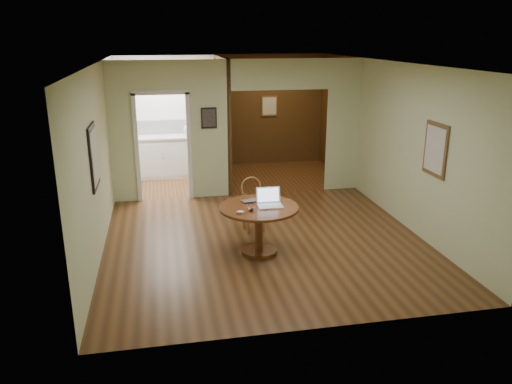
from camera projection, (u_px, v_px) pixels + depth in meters
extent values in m
plane|color=#492B14|center=(266.00, 242.00, 7.90)|extent=(5.00, 5.00, 0.00)
plane|color=white|center=(267.00, 67.00, 7.09)|extent=(5.00, 5.00, 0.00)
plane|color=beige|center=(317.00, 216.00, 5.15)|extent=(5.00, 0.00, 5.00)
plane|color=beige|center=(93.00, 167.00, 7.04)|extent=(0.00, 5.00, 5.00)
plane|color=beige|center=(419.00, 152.00, 7.95)|extent=(0.00, 5.00, 5.00)
cube|color=beige|center=(122.00, 134.00, 9.42)|extent=(0.50, 2.70, 0.04)
cube|color=beige|center=(209.00, 131.00, 9.72)|extent=(0.80, 2.70, 0.04)
cube|color=beige|center=(343.00, 126.00, 10.23)|extent=(0.70, 2.70, 0.04)
plane|color=white|center=(168.00, 116.00, 11.46)|extent=(2.70, 0.00, 2.70)
plane|color=#3E2512|center=(269.00, 110.00, 12.38)|extent=(2.70, 0.00, 2.70)
cube|color=#3E2512|center=(221.00, 120.00, 10.97)|extent=(0.08, 2.50, 2.70)
cube|color=black|center=(94.00, 157.00, 7.00)|extent=(0.03, 0.70, 0.90)
cube|color=brown|center=(436.00, 150.00, 7.43)|extent=(0.03, 0.60, 0.80)
cube|color=black|center=(209.00, 118.00, 9.63)|extent=(0.30, 0.03, 0.40)
cube|color=silver|center=(269.00, 106.00, 12.33)|extent=(0.40, 0.03, 0.50)
cube|color=white|center=(168.00, 127.00, 11.52)|extent=(2.00, 0.02, 0.32)
cylinder|color=maroon|center=(259.00, 250.00, 7.53)|extent=(0.55, 0.55, 0.05)
cylinder|color=maroon|center=(259.00, 230.00, 7.42)|extent=(0.12, 0.12, 0.63)
cylinder|color=maroon|center=(259.00, 208.00, 7.32)|extent=(1.17, 1.17, 0.04)
cylinder|color=#AC843D|center=(254.00, 207.00, 8.24)|extent=(0.42, 0.42, 0.03)
cylinder|color=#AC843D|center=(248.00, 223.00, 8.14)|extent=(0.03, 0.03, 0.41)
cylinder|color=#AC843D|center=(264.00, 221.00, 8.22)|extent=(0.03, 0.03, 0.41)
cylinder|color=#AC843D|center=(243.00, 217.00, 8.39)|extent=(0.03, 0.03, 0.41)
cylinder|color=#AC843D|center=(259.00, 215.00, 8.47)|extent=(0.03, 0.03, 0.41)
cylinder|color=#AC843D|center=(242.00, 196.00, 8.27)|extent=(0.02, 0.02, 0.33)
cylinder|color=#AC843D|center=(260.00, 194.00, 8.36)|extent=(0.02, 0.02, 0.33)
torus|color=#AC843D|center=(251.00, 187.00, 8.28)|extent=(0.35, 0.07, 0.35)
cube|color=white|center=(270.00, 206.00, 7.30)|extent=(0.36, 0.26, 0.02)
cube|color=silver|center=(271.00, 206.00, 7.27)|extent=(0.31, 0.13, 0.00)
cube|color=white|center=(268.00, 195.00, 7.41)|extent=(0.36, 0.07, 0.24)
cube|color=#808CA3|center=(268.00, 195.00, 7.40)|extent=(0.32, 0.05, 0.20)
imported|color=#B2B1B6|center=(255.00, 201.00, 7.49)|extent=(0.41, 0.31, 0.03)
ellipsoid|color=white|center=(240.00, 212.00, 7.01)|extent=(0.12, 0.08, 0.05)
cylinder|color=#0D0D5D|center=(267.00, 210.00, 7.16)|extent=(0.10, 0.09, 0.01)
cube|color=white|center=(170.00, 157.00, 11.45)|extent=(2.00, 0.55, 0.90)
cube|color=silver|center=(169.00, 137.00, 11.31)|extent=(2.06, 0.60, 0.04)
sphere|color=#B20C0C|center=(164.00, 158.00, 11.14)|extent=(0.03, 0.03, 0.03)
sphere|color=#B20C0C|center=(208.00, 156.00, 11.32)|extent=(0.03, 0.03, 0.03)
ellipsoid|color=#BDAC8A|center=(189.00, 130.00, 11.35)|extent=(0.32, 0.30, 0.26)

